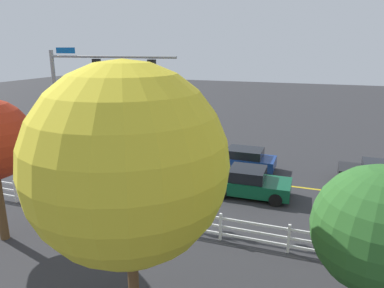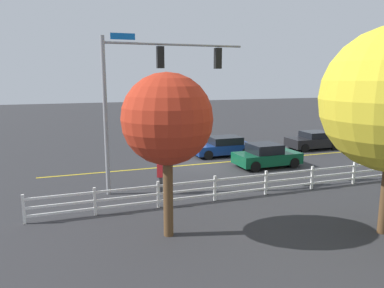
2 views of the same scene
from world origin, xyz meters
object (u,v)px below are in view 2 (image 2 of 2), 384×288
(car_0, at_px, (266,156))
(tree_3, at_px, (167,120))
(car_1, at_px, (223,146))
(car_2, at_px, (313,140))
(pedestrian, at_px, (160,175))

(car_0, distance_m, tree_3, 11.80)
(car_1, bearing_deg, car_0, 107.70)
(car_2, height_order, pedestrian, pedestrian)
(pedestrian, relative_size, tree_3, 0.30)
(car_1, distance_m, tree_3, 13.88)
(pedestrian, bearing_deg, tree_3, 102.99)
(car_0, relative_size, car_2, 1.01)
(car_1, height_order, tree_3, tree_3)
(car_0, xyz_separation_m, car_1, (1.20, -3.81, -0.02))
(car_2, distance_m, pedestrian, 15.39)
(car_1, relative_size, car_2, 1.04)
(car_0, relative_size, car_1, 0.97)
(car_1, bearing_deg, car_2, 179.38)
(car_1, height_order, car_2, car_1)
(tree_3, bearing_deg, car_0, -138.14)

